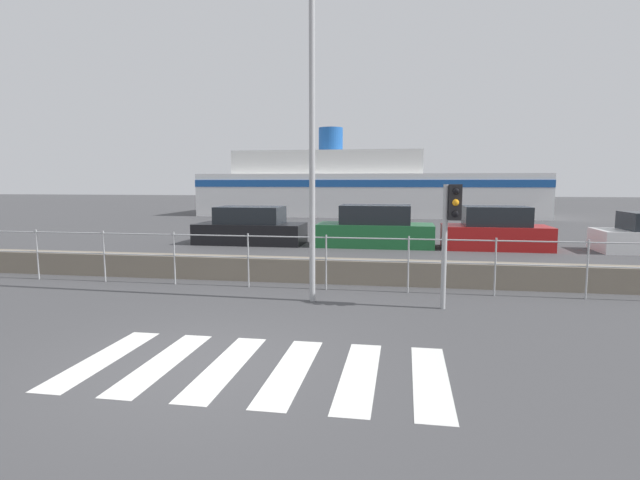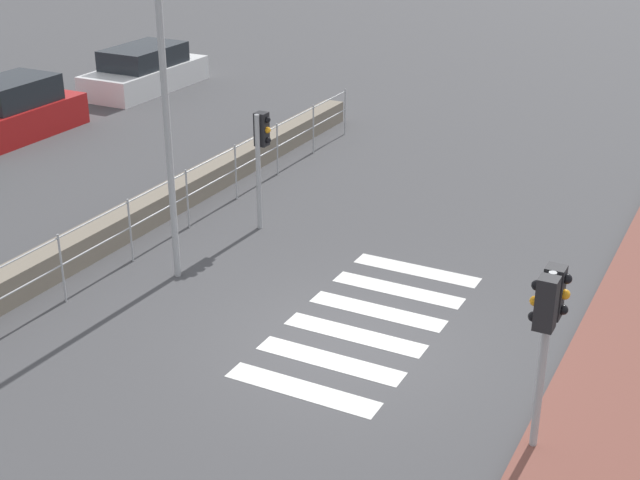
{
  "view_description": "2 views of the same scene",
  "coord_description": "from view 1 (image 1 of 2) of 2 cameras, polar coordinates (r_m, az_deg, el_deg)",
  "views": [
    {
      "loc": [
        2.67,
        -6.15,
        2.47
      ],
      "look_at": [
        1.29,
        2.0,
        1.5
      ],
      "focal_mm": 28.0,
      "sensor_mm": 36.0,
      "label": 1
    },
    {
      "loc": [
        -11.09,
        -5.27,
        7.23
      ],
      "look_at": [
        1.04,
        1.0,
        1.2
      ],
      "focal_mm": 50.0,
      "sensor_mm": 36.0,
      "label": 2
    }
  ],
  "objects": [
    {
      "name": "traffic_light_far",
      "position": [
        9.85,
        14.77,
        2.45
      ],
      "size": [
        0.34,
        0.32,
        2.42
      ],
      "color": "#9EA0A3",
      "rests_on": "ground_plane"
    },
    {
      "name": "seawall",
      "position": [
        12.47,
        -2.88,
        -3.39
      ],
      "size": [
        22.62,
        0.55,
        0.58
      ],
      "color": "slate",
      "rests_on": "ground_plane"
    },
    {
      "name": "parked_car_red",
      "position": [
        19.41,
        19.4,
        0.99
      ],
      "size": [
        3.82,
        1.8,
        1.57
      ],
      "color": "#B21919",
      "rests_on": "ground_plane"
    },
    {
      "name": "harbor_fence",
      "position": [
        11.54,
        -3.83,
        -1.49
      ],
      "size": [
        20.39,
        0.04,
        1.27
      ],
      "color": "#9EA0A3",
      "rests_on": "ground_plane"
    },
    {
      "name": "crosswalk",
      "position": [
        6.89,
        -7.13,
        -14.34
      ],
      "size": [
        4.95,
        2.4,
        0.01
      ],
      "color": "silver",
      "rests_on": "ground_plane"
    },
    {
      "name": "ground_plane",
      "position": [
        7.15,
        -13.35,
        -13.72
      ],
      "size": [
        160.0,
        160.0,
        0.0
      ],
      "primitive_type": "plane",
      "color": "#424244"
    },
    {
      "name": "parked_car_green",
      "position": [
        19.16,
        6.34,
        1.28
      ],
      "size": [
        4.38,
        1.79,
        1.58
      ],
      "color": "#1E6633",
      "rests_on": "ground_plane"
    },
    {
      "name": "parked_car_black",
      "position": [
        20.07,
        -7.95,
        1.38
      ],
      "size": [
        4.28,
        1.88,
        1.48
      ],
      "color": "black",
      "rests_on": "ground_plane"
    },
    {
      "name": "streetlamp",
      "position": [
        10.16,
        -1.08,
        16.63
      ],
      "size": [
        0.32,
        0.98,
        6.96
      ],
      "color": "#9EA0A3",
      "rests_on": "ground_plane"
    },
    {
      "name": "ferry_boat",
      "position": [
        37.64,
        4.7,
        5.95
      ],
      "size": [
        24.04,
        7.91,
        6.46
      ],
      "color": "white",
      "rests_on": "ground_plane"
    }
  ]
}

